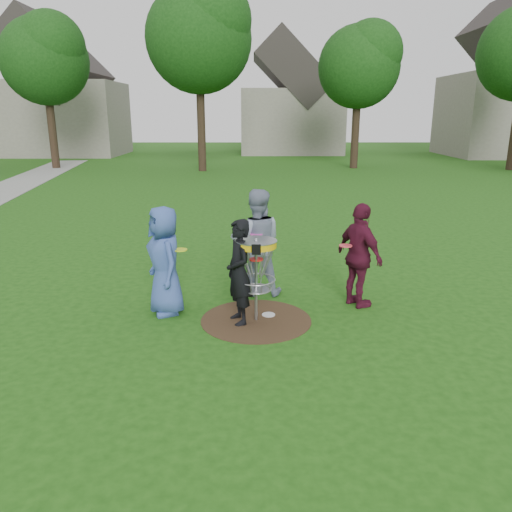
{
  "coord_description": "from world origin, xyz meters",
  "views": [
    {
      "loc": [
        -0.03,
        -7.5,
        3.25
      ],
      "look_at": [
        0.0,
        0.3,
        1.0
      ],
      "focal_mm": 35.0,
      "sensor_mm": 36.0,
      "label": 1
    }
  ],
  "objects_px": {
    "player_blue": "(165,261)",
    "disc_golf_basket": "(256,260)",
    "player_black": "(239,272)",
    "player_maroon": "(360,256)",
    "player_grey": "(256,243)"
  },
  "relations": [
    {
      "from": "player_blue",
      "to": "disc_golf_basket",
      "type": "relative_size",
      "value": 1.31
    },
    {
      "from": "player_black",
      "to": "disc_golf_basket",
      "type": "bearing_deg",
      "value": 83.87
    },
    {
      "from": "player_blue",
      "to": "player_maroon",
      "type": "relative_size",
      "value": 1.0
    },
    {
      "from": "player_grey",
      "to": "disc_golf_basket",
      "type": "distance_m",
      "value": 1.26
    },
    {
      "from": "player_blue",
      "to": "player_black",
      "type": "bearing_deg",
      "value": 43.72
    },
    {
      "from": "player_black",
      "to": "player_maroon",
      "type": "height_order",
      "value": "player_maroon"
    },
    {
      "from": "player_black",
      "to": "player_maroon",
      "type": "bearing_deg",
      "value": 88.9
    },
    {
      "from": "player_maroon",
      "to": "disc_golf_basket",
      "type": "xyz_separation_m",
      "value": [
        -1.76,
        -0.64,
        0.12
      ]
    },
    {
      "from": "player_black",
      "to": "player_blue",
      "type": "bearing_deg",
      "value": -128.84
    },
    {
      "from": "player_grey",
      "to": "disc_golf_basket",
      "type": "xyz_separation_m",
      "value": [
        -0.01,
        -1.26,
        0.04
      ]
    },
    {
      "from": "player_blue",
      "to": "player_grey",
      "type": "bearing_deg",
      "value": 93.69
    },
    {
      "from": "player_blue",
      "to": "player_maroon",
      "type": "bearing_deg",
      "value": 67.46
    },
    {
      "from": "player_black",
      "to": "player_grey",
      "type": "relative_size",
      "value": 0.86
    },
    {
      "from": "player_blue",
      "to": "player_maroon",
      "type": "distance_m",
      "value": 3.27
    },
    {
      "from": "disc_golf_basket",
      "to": "player_maroon",
      "type": "bearing_deg",
      "value": 19.86
    }
  ]
}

